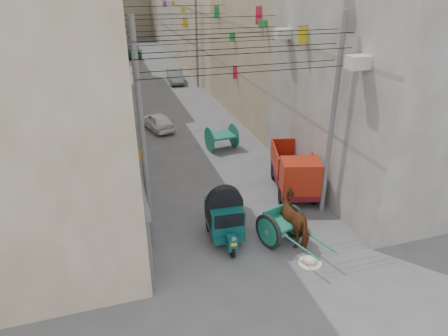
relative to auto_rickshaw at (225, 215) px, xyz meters
name	(u,v)px	position (x,y,z in m)	size (l,w,h in m)	color
building_row_left	(52,8)	(-7.07, 28.78, 5.48)	(8.00, 62.00, 14.00)	beige
building_row_right	(224,4)	(8.92, 28.78, 5.48)	(8.00, 62.00, 14.00)	#AAA49F
shutters_left	(129,159)	(-2.99, 5.03, 0.52)	(0.18, 14.40, 2.88)	#48484D
signboards	(168,64)	(0.92, 16.31, 2.45)	(8.22, 40.52, 5.67)	gold
ac_units	(321,22)	(4.58, 2.32, 6.46)	(0.70, 6.55, 3.35)	beige
utility_poles	(182,69)	(0.93, 11.65, 3.02)	(7.40, 22.20, 8.00)	#5F5F62
overhead_cables	(189,25)	(0.93, 9.05, 5.79)	(7.40, 22.52, 1.12)	black
auto_rickshaw	(225,215)	(0.00, 0.00, 0.00)	(1.46, 2.40, 1.66)	black
tonga_cart	(281,226)	(1.94, -0.86, -0.29)	(1.92, 3.13, 1.33)	black
mini_truck	(296,175)	(4.01, 2.20, 0.02)	(2.58, 4.01, 2.08)	black
second_cart	(222,137)	(2.40, 8.29, -0.23)	(1.73, 1.57, 1.40)	#16604A
feed_sack	(310,260)	(2.38, -2.33, -0.85)	(0.51, 0.41, 0.26)	beige
horse	(297,218)	(2.56, -0.84, -0.10)	(0.95, 2.08, 1.75)	#5E3216
distant_car_white	(157,121)	(-0.64, 12.62, -0.43)	(1.29, 3.22, 1.10)	white
distant_car_grey	(175,76)	(2.87, 24.73, -0.35)	(1.32, 3.79, 1.25)	slate
distant_car_green	(130,53)	(0.01, 38.50, -0.39)	(1.65, 4.06, 1.18)	#216038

